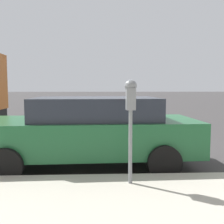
{
  "coord_description": "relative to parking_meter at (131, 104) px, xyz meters",
  "views": [
    {
      "loc": [
        -6.69,
        0.04,
        1.69
      ],
      "look_at": [
        -2.23,
        -0.16,
        1.28
      ],
      "focal_mm": 42.0,
      "sensor_mm": 36.0,
      "label": 1
    }
  ],
  "objects": [
    {
      "name": "ground_plane",
      "position": [
        2.65,
        0.43,
        -1.43
      ],
      "size": [
        220.0,
        220.0,
        0.0
      ],
      "primitive_type": "plane",
      "color": "#3D3A3A"
    },
    {
      "name": "car_green",
      "position": [
        1.51,
        0.71,
        -0.64
      ],
      "size": [
        2.12,
        4.66,
        1.49
      ],
      "rotation": [
        0.0,
        0.0,
        0.03
      ],
      "color": "#1E5B33",
      "rests_on": "ground_plane"
    },
    {
      "name": "parking_meter",
      "position": [
        0.0,
        0.0,
        0.0
      ],
      "size": [
        0.21,
        0.19,
        1.64
      ],
      "color": "gray",
      "rests_on": "sidewalk"
    }
  ]
}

